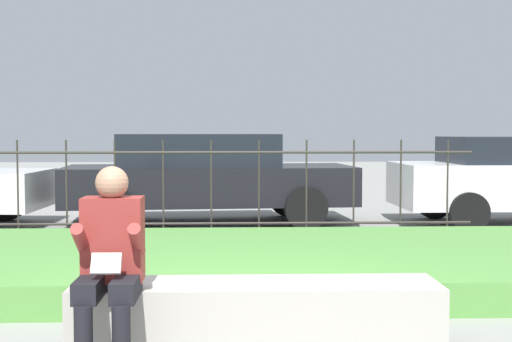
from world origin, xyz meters
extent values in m
cube|color=#ADA89E|center=(0.11, 0.00, 0.22)|extent=(2.47, 0.55, 0.45)
cube|color=gray|center=(0.11, 0.00, 0.04)|extent=(2.37, 0.51, 0.08)
cylinder|color=black|center=(-0.93, -0.62, 0.27)|extent=(0.11, 0.11, 0.36)
cube|color=black|center=(-0.93, -0.41, 0.51)|extent=(0.15, 0.42, 0.13)
cylinder|color=black|center=(-0.71, -0.62, 0.27)|extent=(0.11, 0.11, 0.36)
cube|color=black|center=(-0.71, -0.41, 0.51)|extent=(0.15, 0.42, 0.13)
cube|color=maroon|center=(-0.82, -0.20, 0.78)|extent=(0.38, 0.24, 0.54)
sphere|color=tan|center=(-0.82, -0.22, 1.14)|extent=(0.21, 0.21, 0.21)
cylinder|color=maroon|center=(-0.99, -0.36, 0.80)|extent=(0.08, 0.29, 0.24)
cylinder|color=maroon|center=(-0.65, -0.36, 0.80)|extent=(0.08, 0.29, 0.24)
cube|color=beige|center=(-0.82, -0.46, 0.67)|extent=(0.18, 0.09, 0.13)
cube|color=#569342|center=(0.00, 2.36, 0.14)|extent=(8.21, 3.32, 0.28)
cylinder|color=#332D28|center=(0.00, 4.48, 0.27)|extent=(6.21, 0.03, 0.03)
cylinder|color=#332D28|center=(0.00, 4.48, 1.20)|extent=(6.21, 0.03, 0.03)
cylinder|color=#332D28|center=(-2.80, 4.48, 0.68)|extent=(0.02, 0.02, 1.36)
cylinder|color=#332D28|center=(-2.17, 4.48, 0.68)|extent=(0.02, 0.02, 1.36)
cylinder|color=#332D28|center=(-1.55, 4.48, 0.68)|extent=(0.02, 0.02, 1.36)
cylinder|color=#332D28|center=(-0.93, 4.48, 0.68)|extent=(0.02, 0.02, 1.36)
cylinder|color=#332D28|center=(-0.31, 4.48, 0.68)|extent=(0.02, 0.02, 1.36)
cylinder|color=#332D28|center=(0.31, 4.48, 0.68)|extent=(0.02, 0.02, 1.36)
cylinder|color=#332D28|center=(0.93, 4.48, 0.68)|extent=(0.02, 0.02, 1.36)
cylinder|color=#332D28|center=(1.55, 4.48, 0.68)|extent=(0.02, 0.02, 1.36)
cylinder|color=#332D28|center=(2.17, 4.48, 0.68)|extent=(0.02, 0.02, 1.36)
cylinder|color=#332D28|center=(2.80, 4.48, 0.68)|extent=(0.02, 0.02, 1.36)
cylinder|color=black|center=(-3.74, 7.11, 0.29)|extent=(0.59, 0.22, 0.58)
cube|color=black|center=(-0.39, 6.59, 0.62)|extent=(4.65, 2.09, 0.60)
cube|color=black|center=(-0.57, 6.57, 1.18)|extent=(2.60, 1.72, 0.51)
cylinder|color=black|center=(1.07, 5.85, 0.32)|extent=(0.66, 0.25, 0.65)
cylinder|color=black|center=(0.94, 7.55, 0.32)|extent=(0.66, 0.25, 0.65)
cylinder|color=black|center=(-1.72, 5.63, 0.32)|extent=(0.66, 0.25, 0.65)
cylinder|color=black|center=(-1.86, 7.33, 0.32)|extent=(0.66, 0.25, 0.65)
cylinder|color=black|center=(3.40, 5.43, 0.30)|extent=(0.59, 0.21, 0.59)
cylinder|color=black|center=(3.38, 7.11, 0.30)|extent=(0.59, 0.21, 0.59)
camera|label=1|loc=(-0.08, -4.75, 1.46)|focal=50.00mm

